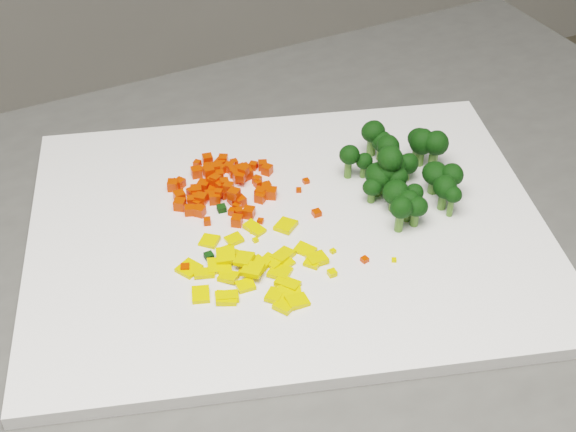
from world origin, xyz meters
name	(u,v)px	position (x,y,z in m)	size (l,w,h in m)	color
cutting_board	(288,229)	(-0.16, 0.39, 0.91)	(0.49, 0.38, 0.01)	white
carrot_pile	(225,180)	(-0.20, 0.46, 0.93)	(0.11, 0.11, 0.03)	#F22302
pepper_pile	(255,259)	(-0.21, 0.35, 0.92)	(0.13, 0.13, 0.02)	yellow
broccoli_pile	(396,165)	(-0.04, 0.40, 0.94)	(0.13, 0.13, 0.06)	black
carrot_cube_0	(257,180)	(-0.17, 0.47, 0.92)	(0.01, 0.01, 0.01)	#F22302
carrot_cube_1	(229,167)	(-0.19, 0.50, 0.92)	(0.01, 0.01, 0.01)	#F22302
carrot_cube_2	(213,181)	(-0.21, 0.47, 0.92)	(0.01, 0.01, 0.01)	#F22302
carrot_cube_3	(223,160)	(-0.19, 0.51, 0.92)	(0.01, 0.01, 0.01)	#F22302
carrot_cube_4	(260,197)	(-0.17, 0.44, 0.92)	(0.01, 0.01, 0.01)	#F22302
carrot_cube_5	(180,204)	(-0.25, 0.46, 0.92)	(0.01, 0.01, 0.01)	#F22302
carrot_cube_6	(196,191)	(-0.23, 0.47, 0.92)	(0.01, 0.01, 0.01)	#F22302
carrot_cube_7	(247,172)	(-0.17, 0.48, 0.92)	(0.01, 0.01, 0.01)	#F22302
carrot_cube_8	(253,166)	(-0.16, 0.49, 0.92)	(0.01, 0.01, 0.01)	#F22302
carrot_cube_9	(261,193)	(-0.17, 0.44, 0.92)	(0.01, 0.01, 0.01)	#F22302
carrot_cube_10	(263,165)	(-0.15, 0.49, 0.92)	(0.01, 0.01, 0.01)	#F22302
carrot_cube_11	(216,199)	(-0.21, 0.45, 0.92)	(0.01, 0.01, 0.01)	#F22302
carrot_cube_12	(197,164)	(-0.21, 0.52, 0.92)	(0.01, 0.01, 0.01)	#F22302
carrot_cube_13	(201,199)	(-0.23, 0.46, 0.92)	(0.01, 0.01, 0.01)	#F22302
carrot_cube_14	(241,177)	(-0.18, 0.47, 0.92)	(0.01, 0.01, 0.01)	#F22302
carrot_cube_15	(209,172)	(-0.21, 0.48, 0.93)	(0.01, 0.01, 0.01)	#F22302
carrot_cube_16	(246,174)	(-0.17, 0.48, 0.92)	(0.01, 0.01, 0.01)	#F22302
carrot_cube_17	(192,193)	(-0.23, 0.47, 0.92)	(0.01, 0.01, 0.01)	#F22302
carrot_cube_18	(198,210)	(-0.24, 0.44, 0.92)	(0.01, 0.01, 0.01)	#F22302
carrot_cube_19	(207,159)	(-0.20, 0.52, 0.92)	(0.01, 0.01, 0.01)	#F22302
carrot_cube_20	(221,164)	(-0.19, 0.51, 0.92)	(0.01, 0.01, 0.01)	#F22302
carrot_cube_21	(180,185)	(-0.24, 0.49, 0.92)	(0.01, 0.01, 0.01)	#F22302
carrot_cube_22	(240,201)	(-0.19, 0.44, 0.92)	(0.01, 0.01, 0.01)	#F22302
carrot_cube_23	(221,163)	(-0.19, 0.51, 0.92)	(0.01, 0.01, 0.01)	#F22302
carrot_cube_24	(271,193)	(-0.16, 0.44, 0.92)	(0.01, 0.01, 0.01)	#F22302
carrot_cube_25	(215,180)	(-0.21, 0.47, 0.93)	(0.01, 0.01, 0.01)	#F22302
carrot_cube_26	(224,183)	(-0.20, 0.46, 0.93)	(0.01, 0.01, 0.01)	#F22302
carrot_cube_27	(210,194)	(-0.22, 0.46, 0.92)	(0.01, 0.01, 0.01)	#F22302
carrot_cube_28	(207,167)	(-0.21, 0.51, 0.92)	(0.01, 0.01, 0.01)	#F22302
carrot_cube_29	(219,193)	(-0.21, 0.45, 0.92)	(0.01, 0.01, 0.01)	#F22302
carrot_cube_30	(229,187)	(-0.20, 0.45, 0.93)	(0.01, 0.01, 0.01)	#F22302
carrot_cube_31	(267,170)	(-0.15, 0.48, 0.92)	(0.01, 0.01, 0.01)	#F22302
carrot_cube_32	(237,221)	(-0.21, 0.41, 0.92)	(0.01, 0.01, 0.01)	#F22302
carrot_cube_33	(258,184)	(-0.17, 0.46, 0.92)	(0.01, 0.01, 0.01)	#F22302
carrot_cube_34	(219,164)	(-0.19, 0.51, 0.92)	(0.01, 0.01, 0.01)	#F22302
carrot_cube_35	(215,198)	(-0.22, 0.45, 0.92)	(0.01, 0.01, 0.01)	#F22302
carrot_cube_36	(243,171)	(-0.18, 0.47, 0.93)	(0.01, 0.01, 0.01)	#F22302
carrot_cube_37	(249,212)	(-0.19, 0.42, 0.92)	(0.01, 0.01, 0.01)	#F22302
carrot_cube_38	(180,197)	(-0.25, 0.47, 0.92)	(0.01, 0.01, 0.01)	#F22302
carrot_cube_39	(267,186)	(-0.16, 0.45, 0.92)	(0.01, 0.01, 0.01)	#F22302
carrot_cube_40	(221,186)	(-0.21, 0.46, 0.92)	(0.01, 0.01, 0.01)	#F22302
carrot_cube_41	(238,171)	(-0.18, 0.49, 0.92)	(0.01, 0.01, 0.01)	#F22302
carrot_cube_42	(214,177)	(-0.21, 0.49, 0.92)	(0.01, 0.01, 0.01)	#F22302
carrot_cube_43	(234,163)	(-0.18, 0.50, 0.92)	(0.01, 0.01, 0.01)	#F22302
carrot_cube_44	(241,170)	(-0.18, 0.49, 0.92)	(0.01, 0.01, 0.01)	#F22302
carrot_cube_45	(220,162)	(-0.19, 0.51, 0.92)	(0.01, 0.01, 0.01)	#F22302
carrot_cube_46	(242,175)	(-0.18, 0.48, 0.92)	(0.01, 0.01, 0.01)	#F22302
carrot_cube_47	(215,168)	(-0.20, 0.49, 0.93)	(0.01, 0.01, 0.01)	#F22302
carrot_cube_48	(207,221)	(-0.23, 0.42, 0.92)	(0.01, 0.01, 0.01)	#F22302
carrot_cube_49	(173,185)	(-0.25, 0.49, 0.92)	(0.01, 0.01, 0.01)	#F22302
carrot_cube_50	(266,188)	(-0.16, 0.45, 0.92)	(0.01, 0.01, 0.01)	#F22302
carrot_cube_51	(198,172)	(-0.22, 0.50, 0.92)	(0.01, 0.01, 0.01)	#F22302
carrot_cube_52	(200,211)	(-0.24, 0.44, 0.92)	(0.01, 0.01, 0.01)	#F22302
carrot_cube_53	(209,167)	(-0.20, 0.50, 0.92)	(0.01, 0.01, 0.01)	#F22302
carrot_cube_54	(219,193)	(-0.21, 0.46, 0.92)	(0.01, 0.01, 0.01)	#F22302
carrot_cube_55	(237,207)	(-0.20, 0.43, 0.92)	(0.01, 0.01, 0.01)	#F22302
carrot_cube_56	(238,177)	(-0.18, 0.48, 0.92)	(0.01, 0.01, 0.01)	#F22302
carrot_cube_57	(244,170)	(-0.17, 0.48, 0.92)	(0.01, 0.01, 0.01)	#F22302
carrot_cube_58	(232,212)	(-0.21, 0.43, 0.92)	(0.01, 0.01, 0.01)	#F22302
carrot_cube_59	(204,186)	(-0.22, 0.47, 0.92)	(0.01, 0.01, 0.01)	#F22302
carrot_cube_60	(191,201)	(-0.24, 0.46, 0.92)	(0.01, 0.01, 0.01)	#F22302
carrot_cube_61	(215,176)	(-0.21, 0.48, 0.92)	(0.01, 0.01, 0.01)	#F22302
carrot_cube_62	(234,194)	(-0.20, 0.44, 0.93)	(0.01, 0.01, 0.01)	#F22302
carrot_cube_63	(196,172)	(-0.22, 0.50, 0.92)	(0.01, 0.01, 0.01)	#F22302
carrot_cube_64	(197,203)	(-0.23, 0.45, 0.92)	(0.01, 0.01, 0.01)	#F22302
carrot_cube_65	(220,175)	(-0.20, 0.48, 0.93)	(0.01, 0.01, 0.01)	#F22302
carrot_cube_66	(220,170)	(-0.20, 0.50, 0.92)	(0.01, 0.01, 0.01)	#F22302
carrot_cube_67	(239,212)	(-0.20, 0.42, 0.92)	(0.01, 0.01, 0.01)	#F22302
carrot_cube_68	(174,184)	(-0.24, 0.49, 0.92)	(0.01, 0.01, 0.01)	#F22302
carrot_cube_69	(197,195)	(-0.23, 0.46, 0.92)	(0.01, 0.01, 0.01)	#F22302
carrot_cube_70	(189,210)	(-0.24, 0.44, 0.92)	(0.01, 0.01, 0.01)	#F22302
carrot_cube_71	(226,192)	(-0.20, 0.46, 0.92)	(0.01, 0.01, 0.01)	#F22302
carrot_cube_72	(234,172)	(-0.18, 0.49, 0.92)	(0.01, 0.01, 0.01)	#F22302
carrot_cube_73	(234,198)	(-0.20, 0.44, 0.92)	(0.01, 0.01, 0.01)	#F22302
carrot_cube_74	(180,183)	(-0.24, 0.49, 0.92)	(0.01, 0.01, 0.01)	#F22302
carrot_cube_75	(213,190)	(-0.21, 0.47, 0.92)	(0.01, 0.01, 0.01)	#F22302
carrot_cube_76	(219,183)	(-0.21, 0.47, 0.92)	(0.01, 0.01, 0.01)	#F22302
pepper_chunk_0	(286,226)	(-0.17, 0.39, 0.92)	(0.02, 0.02, 0.00)	yellow
pepper_chunk_1	(201,295)	(-0.27, 0.33, 0.92)	(0.02, 0.02, 0.00)	yellow
pepper_chunk_2	(253,270)	(-0.22, 0.34, 0.92)	(0.02, 0.02, 0.00)	yellow
pepper_chunk_3	(257,264)	(-0.21, 0.35, 0.92)	(0.02, 0.02, 0.01)	yellow
pepper_chunk_4	(290,294)	(-0.20, 0.31, 0.91)	(0.02, 0.02, 0.00)	yellow
pepper_chunk_5	(189,268)	(-0.27, 0.37, 0.91)	(0.02, 0.02, 0.00)	yellow
pepper_chunk_6	(284,260)	(-0.19, 0.35, 0.91)	(0.02, 0.01, 0.00)	yellow
pepper_chunk_7	(244,259)	(-0.22, 0.36, 0.92)	(0.02, 0.01, 0.00)	yellow
pepper_chunk_8	(288,284)	(-0.20, 0.32, 0.92)	(0.02, 0.01, 0.00)	yellow
pepper_chunk_9	(283,307)	(-0.21, 0.29, 0.92)	(0.02, 0.01, 0.00)	yellow
pepper_chunk_10	(297,301)	(-0.20, 0.29, 0.92)	(0.02, 0.02, 0.00)	yellow
pepper_chunk_11	(236,256)	(-0.22, 0.37, 0.91)	(0.02, 0.01, 0.00)	yellow
pepper_chunk_12	(219,266)	(-0.24, 0.36, 0.92)	(0.02, 0.02, 0.00)	yellow
pepper_chunk_13	(234,239)	(-0.22, 0.39, 0.91)	(0.01, 0.01, 0.00)	yellow
pepper_chunk_14	(209,241)	(-0.24, 0.40, 0.91)	(0.02, 0.02, 0.00)	yellow
pepper_chunk_15	(283,255)	(-0.19, 0.35, 0.92)	(0.02, 0.01, 0.00)	yellow
pepper_chunk_16	(226,255)	(-0.23, 0.37, 0.92)	(0.02, 0.02, 0.00)	yellow
pepper_chunk_17	(271,262)	(-0.20, 0.35, 0.92)	(0.02, 0.01, 0.00)	yellow
pepper_chunk_18	(314,261)	(-0.16, 0.34, 0.92)	(0.02, 0.01, 0.00)	yellow
pepper_chunk_19	(227,298)	(-0.25, 0.32, 0.92)	(0.02, 0.01, 0.01)	yellow
pepper_chunk_20	(249,270)	(-0.22, 0.35, 0.91)	(0.02, 0.01, 0.00)	yellow
pepper_chunk_21	(305,250)	(-0.16, 0.35, 0.91)	(0.02, 0.01, 0.00)	yellow
pepper_chunk_22	(255,228)	(-0.20, 0.40, 0.92)	(0.02, 0.01, 0.00)	yellow
pepper_chunk_23	(280,272)	(-0.20, 0.33, 0.91)	(0.02, 0.02, 0.00)	yellow
pepper_chunk_24	(224,268)	(-0.24, 0.36, 0.91)	(0.02, 0.01, 0.00)	yellow
pepper_chunk_25	(204,273)	(-0.26, 0.36, 0.91)	(0.02, 0.01, 0.00)	yellow
pepper_chunk_26	(227,297)	(-0.25, 0.32, 0.92)	(0.02, 0.01, 0.01)	yellow
pepper_chunk_27	(317,259)	(-0.16, 0.34, 0.92)	(0.02, 0.02, 0.01)	yellow
pepper_chunk_28	(245,286)	(-0.23, 0.33, 0.92)	(0.02, 0.01, 0.00)	yellow
pepper_chunk_29	(229,277)	(-0.24, 0.35, 0.91)	(0.02, 0.01, 0.00)	yellow
pepper_chunk_30	(258,265)	(-0.21, 0.35, 0.91)	(0.02, 0.01, 0.00)	yellow
pepper_chunk_31	(228,252)	(-0.23, 0.38, 0.91)	(0.01, 0.02, 0.00)	yellow
pepper_chunk_32	(274,295)	(-0.21, 0.31, 0.92)	(0.01, 0.02, 0.00)	yellow
broccoli_floret_0	(392,165)	(-0.04, 0.42, 0.93)	(0.03, 0.03, 0.03)	black
broccoli_floret_1	(413,197)	(-0.04, 0.37, 0.93)	(0.02, 0.02, 0.03)	black
broccoli_floret_2	(406,168)	(-0.03, 0.41, 0.93)	(0.03, 0.03, 0.03)	black
broccoli_floret_3	(400,216)	(-0.07, 0.35, 0.93)	(0.03, 0.03, 0.04)	black
broccoli_floret_4	(396,184)	(-0.05, 0.39, 0.93)	(0.03, 0.03, 0.03)	black
broccoli_floret_5	(372,139)	(-0.04, 0.47, 0.93)	(0.04, 0.04, 0.04)	black
broccoli_floret_6	(407,207)	(-0.06, 0.36, 0.93)	(0.03, 0.03, 0.03)	black
broccoli_floret_7	(434,179)	(-0.01, 0.38, 0.93)	(0.04, 0.04, 0.03)	black
broccoli_floret_8	(451,202)	(-0.01, 0.35, 0.93)	(0.02, 0.02, 0.03)	black
broccoli_floret_9	(387,154)	(-0.04, 0.44, 0.93)	(0.03, 0.03, 0.04)	black
broccoli_floret_10	(389,166)	(-0.05, 0.40, 0.95)	(0.03, 0.03, 0.04)	black
broccoli_floret_11	(372,191)	(-0.07, 0.39, 0.93)	(0.03, 0.03, 0.03)	black
broccoli_floret_12	(443,194)	(-0.02, 0.36, 0.93)	(0.03, 0.03, 0.03)	black
broccoli_floret_13	(348,163)	(-0.08, 0.44, 0.93)	(0.03, 0.03, 0.04)	black
broccoli_floret_14	(420,149)	(0.00, 0.43, 0.93)	(0.04, 0.04, 0.04)	black
broccoli_floret_15	(377,181)	(-0.06, 0.40, 0.93)	(0.04, 0.04, 0.03)	black
broccoli_floret_16	(386,177)	(-0.06, 0.40, 0.93)	(0.03, 0.03, 0.04)	black
broccoli_floret_17	(415,212)	(-0.05, 0.35, 0.93)	(0.03, 0.03, 0.03)	black
broccoli_floret_18	(381,147)	(-0.03, 0.45, 0.93)	(0.03, 0.03, 0.03)	black
broccoli_floret_19	(395,197)	(-0.06, 0.37, 0.93)	(0.04, 0.04, 0.03)	black
broccoli_floret_20	(434,151)	(0.01, 0.42, 0.93)	(0.04, 0.04, 0.04)	black
broccoli_floret_21	(391,169)	(-0.04, 0.41, 0.93)	(0.04, 0.04, 0.03)	black
broccoli_floret_22	(363,166)	(-0.06, 0.43, 0.93)	(0.02, 0.02, 0.03)	black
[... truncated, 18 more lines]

